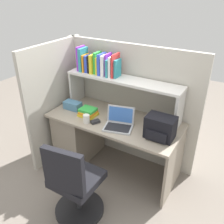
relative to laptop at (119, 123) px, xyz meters
The scene contains 13 objects.
ground_plane 0.80m from the laptop, 138.16° to the left, with size 8.00×8.00×0.00m, color slate.
desk 0.66m from the laptop, 167.12° to the left, with size 1.60×0.70×0.73m.
cubicle_partition_rear 0.52m from the laptop, 104.96° to the left, with size 1.84×0.05×1.55m, color #B2ADA0.
cubicle_partition_left 0.99m from the laptop, behind, with size 0.05×1.06×1.55m, color #B2ADA0.
overhead_hutch 0.46m from the laptop, 112.67° to the left, with size 1.44×0.28×0.45m.
reference_books_on_shelf 0.78m from the laptop, 146.47° to the left, with size 0.56×0.19×0.30m.
laptop is the anchor object (origin of this frame).
backpack 0.47m from the laptop, ahead, with size 0.30×0.22×0.24m.
computer_mouse 0.29m from the laptop, 166.77° to the right, with size 0.06×0.10×0.03m, color #262628.
paper_cup 0.39m from the laptop, 162.92° to the right, with size 0.08×0.08×0.10m, color white.
tissue_box 0.73m from the laptop, behind, with size 0.22×0.12×0.10m, color teal.
desk_book_stack 0.46m from the laptop, behind, with size 0.20×0.18×0.09m.
office_chair 0.83m from the laptop, 96.75° to the right, with size 0.52×0.52×0.93m.
Camera 1 is at (1.28, -2.19, 2.19)m, focal length 39.42 mm.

